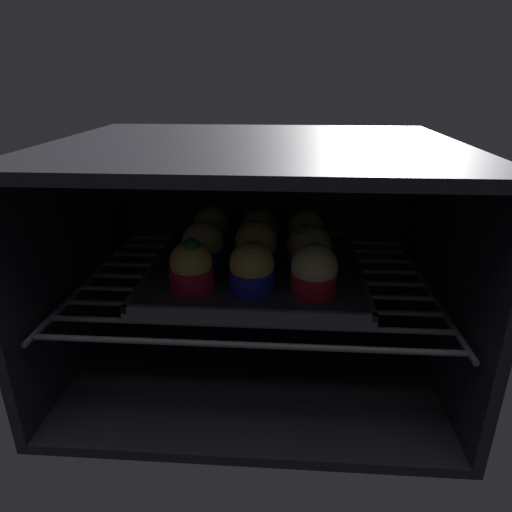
# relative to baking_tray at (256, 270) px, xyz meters

# --- Properties ---
(oven_cavity) EXTENTS (0.59, 0.47, 0.37)m
(oven_cavity) POSITION_rel_baking_tray_xyz_m (0.00, 0.03, 0.02)
(oven_cavity) COLOR black
(oven_cavity) RESTS_ON ground
(oven_rack) EXTENTS (0.55, 0.42, 0.01)m
(oven_rack) POSITION_rel_baking_tray_xyz_m (0.00, -0.02, -0.01)
(oven_rack) COLOR #51515B
(oven_rack) RESTS_ON oven_cavity
(baking_tray) EXTENTS (0.33, 0.33, 0.02)m
(baking_tray) POSITION_rel_baking_tray_xyz_m (0.00, 0.00, 0.00)
(baking_tray) COLOR #4C4C51
(baking_tray) RESTS_ON oven_rack
(muffin_row0_col0) EXTENTS (0.07, 0.07, 0.08)m
(muffin_row0_col0) POSITION_rel_baking_tray_xyz_m (-0.09, -0.09, 0.04)
(muffin_row0_col0) COLOR red
(muffin_row0_col0) RESTS_ON baking_tray
(muffin_row0_col1) EXTENTS (0.07, 0.07, 0.07)m
(muffin_row0_col1) POSITION_rel_baking_tray_xyz_m (0.00, -0.09, 0.04)
(muffin_row0_col1) COLOR #1928B7
(muffin_row0_col1) RESTS_ON baking_tray
(muffin_row0_col2) EXTENTS (0.07, 0.07, 0.08)m
(muffin_row0_col2) POSITION_rel_baking_tray_xyz_m (0.09, -0.09, 0.04)
(muffin_row0_col2) COLOR red
(muffin_row0_col2) RESTS_ON baking_tray
(muffin_row1_col0) EXTENTS (0.07, 0.07, 0.08)m
(muffin_row1_col0) POSITION_rel_baking_tray_xyz_m (-0.09, 0.00, 0.04)
(muffin_row1_col0) COLOR #1928B7
(muffin_row1_col0) RESTS_ON baking_tray
(muffin_row1_col1) EXTENTS (0.07, 0.07, 0.08)m
(muffin_row1_col1) POSITION_rel_baking_tray_xyz_m (0.00, -0.00, 0.04)
(muffin_row1_col1) COLOR #1928B7
(muffin_row1_col1) RESTS_ON baking_tray
(muffin_row1_col2) EXTENTS (0.07, 0.07, 0.08)m
(muffin_row1_col2) POSITION_rel_baking_tray_xyz_m (0.08, -0.00, 0.04)
(muffin_row1_col2) COLOR #7A238C
(muffin_row1_col2) RESTS_ON baking_tray
(muffin_row2_col0) EXTENTS (0.07, 0.07, 0.08)m
(muffin_row2_col0) POSITION_rel_baking_tray_xyz_m (-0.09, 0.09, 0.04)
(muffin_row2_col0) COLOR #1928B7
(muffin_row2_col0) RESTS_ON baking_tray
(muffin_row2_col1) EXTENTS (0.07, 0.07, 0.07)m
(muffin_row2_col1) POSITION_rel_baking_tray_xyz_m (0.00, 0.09, 0.04)
(muffin_row2_col1) COLOR #1928B7
(muffin_row2_col1) RESTS_ON baking_tray
(muffin_row2_col2) EXTENTS (0.07, 0.07, 0.07)m
(muffin_row2_col2) POSITION_rel_baking_tray_xyz_m (0.08, 0.09, 0.04)
(muffin_row2_col2) COLOR #0C8C84
(muffin_row2_col2) RESTS_ON baking_tray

